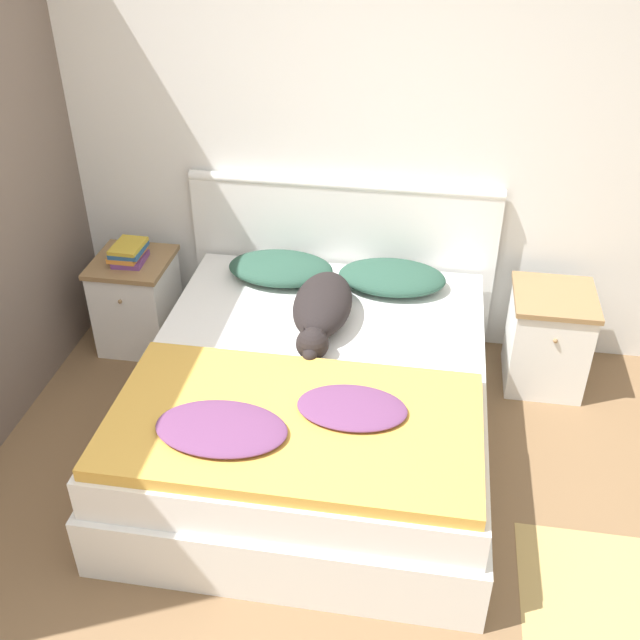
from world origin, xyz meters
TOP-DOWN VIEW (x-y plane):
  - ground_plane at (0.00, 0.00)m, footprint 16.00×16.00m
  - wall_back at (0.00, 2.13)m, footprint 9.00×0.06m
  - bed at (0.13, 1.07)m, footprint 1.65×1.92m
  - headboard at (0.13, 2.06)m, footprint 1.73×0.06m
  - nightstand_left at (-1.04, 1.78)m, footprint 0.43×0.45m
  - nightstand_right at (1.30, 1.78)m, footprint 0.43×0.45m
  - pillow_left at (-0.18, 1.80)m, footprint 0.58×0.37m
  - pillow_right at (0.44, 1.80)m, footprint 0.58×0.37m
  - quilt at (0.12, 0.58)m, footprint 1.54×0.85m
  - dog at (0.12, 1.38)m, footprint 0.29×0.78m
  - book_stack at (-1.03, 1.77)m, footprint 0.19×0.22m

SIDE VIEW (x-z plane):
  - ground_plane at x=0.00m, z-range 0.00..0.00m
  - bed at x=0.13m, z-range 0.00..0.51m
  - nightstand_left at x=-1.04m, z-range 0.00..0.56m
  - nightstand_right at x=1.30m, z-range 0.00..0.56m
  - headboard at x=0.13m, z-range 0.02..1.03m
  - quilt at x=0.12m, z-range 0.50..0.60m
  - pillow_left at x=-0.18m, z-range 0.51..0.63m
  - pillow_right at x=0.44m, z-range 0.51..0.63m
  - dog at x=0.12m, z-range 0.51..0.71m
  - book_stack at x=-1.03m, z-range 0.56..0.67m
  - wall_back at x=0.00m, z-range 0.00..2.55m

